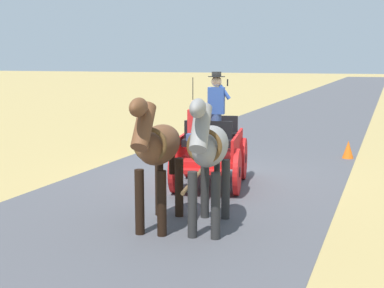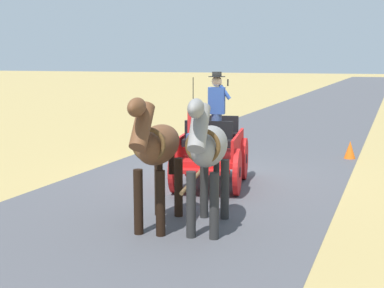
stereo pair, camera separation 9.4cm
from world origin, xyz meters
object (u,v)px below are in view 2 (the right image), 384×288
object	(u,v)px
horse_drawn_carriage	(211,149)
horse_off_side	(157,148)
traffic_cone	(350,150)
horse_near_side	(208,150)

from	to	relation	value
horse_drawn_carriage	horse_off_side	size ratio (longest dim) A/B	2.04
traffic_cone	horse_off_side	bearing A→B (deg)	72.15
horse_drawn_carriage	horse_off_side	xyz separation A→B (m)	(-0.12, 3.06, 0.51)
horse_near_side	horse_drawn_carriage	bearing A→B (deg)	-72.03
horse_off_side	horse_drawn_carriage	bearing A→B (deg)	-87.76
horse_drawn_carriage	horse_off_side	world-z (taller)	horse_drawn_carriage
horse_near_side	traffic_cone	bearing A→B (deg)	-102.27
horse_off_side	traffic_cone	bearing A→B (deg)	-107.85
horse_drawn_carriage	horse_off_side	bearing A→B (deg)	92.24
traffic_cone	horse_drawn_carriage	bearing A→B (deg)	60.49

